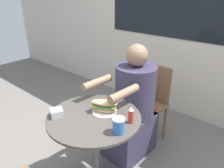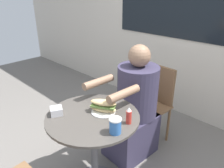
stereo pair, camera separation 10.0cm
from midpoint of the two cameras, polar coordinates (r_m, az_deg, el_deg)
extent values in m
cube|color=beige|center=(2.90, 23.27, 17.40)|extent=(8.00, 0.08, 2.80)
cylinder|color=#47423D|center=(1.72, -3.40, -8.52)|extent=(0.74, 0.74, 0.02)
cylinder|color=#515156|center=(1.94, -3.13, -17.39)|extent=(0.06, 0.06, 0.69)
cube|color=brown|center=(2.44, 10.75, -5.94)|extent=(0.40, 0.40, 0.02)
cube|color=brown|center=(2.48, 13.60, -0.09)|extent=(0.35, 0.05, 0.42)
cylinder|color=brown|center=(2.38, 11.06, -13.47)|extent=(0.03, 0.03, 0.43)
cylinder|color=brown|center=(2.54, 5.06, -10.29)|extent=(0.03, 0.03, 0.43)
cylinder|color=brown|center=(2.61, 15.53, -10.22)|extent=(0.03, 0.03, 0.43)
cylinder|color=brown|center=(2.76, 9.77, -7.56)|extent=(0.03, 0.03, 0.43)
cube|color=#38334C|center=(2.36, 6.11, -13.07)|extent=(0.41, 0.52, 0.45)
cylinder|color=#38334C|center=(2.16, 7.99, -1.93)|extent=(0.40, 0.40, 0.52)
sphere|color=#8E6B51|center=(2.03, 8.58, 7.30)|extent=(0.21, 0.21, 0.21)
cylinder|color=#8E6B51|center=(1.75, 4.69, -2.57)|extent=(0.09, 0.32, 0.07)
cylinder|color=#8E6B51|center=(1.96, -2.11, 0.51)|extent=(0.09, 0.32, 0.07)
cylinder|color=white|center=(1.76, -0.62, -7.24)|extent=(0.19, 0.19, 0.01)
ellipsoid|color=#DBB77A|center=(1.74, -0.62, -6.51)|extent=(0.22, 0.17, 0.04)
cube|color=olive|center=(1.73, -0.62, -5.71)|extent=(0.21, 0.16, 0.01)
ellipsoid|color=#DBB77A|center=(1.72, -0.63, -4.90)|extent=(0.22, 0.17, 0.04)
cylinder|color=#336BB7|center=(1.51, 2.80, -11.02)|extent=(0.08, 0.08, 0.10)
cylinder|color=white|center=(1.48, 2.84, -9.22)|extent=(0.09, 0.09, 0.01)
cube|color=silver|center=(1.76, -12.74, -6.92)|extent=(0.12, 0.12, 0.06)
cylinder|color=red|center=(1.61, 6.19, -8.63)|extent=(0.04, 0.04, 0.10)
cone|color=white|center=(1.57, 6.30, -6.60)|extent=(0.04, 0.04, 0.03)
camera|label=1|loc=(0.05, -88.38, 0.73)|focal=35.00mm
camera|label=2|loc=(0.05, 91.62, -0.73)|focal=35.00mm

